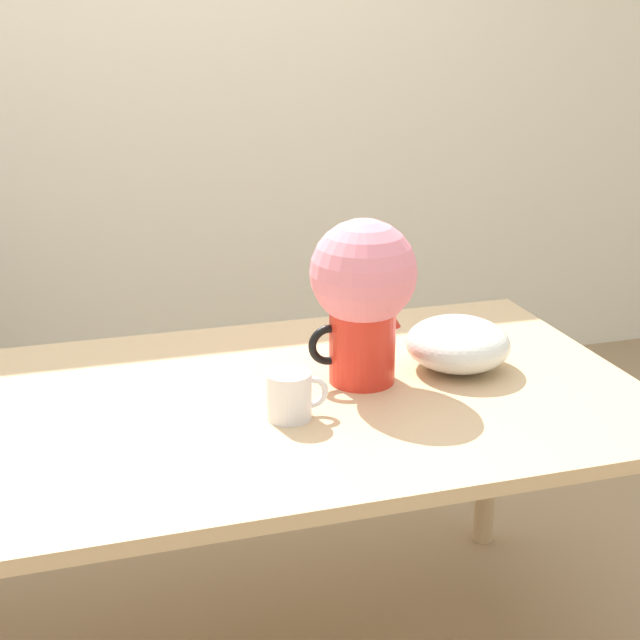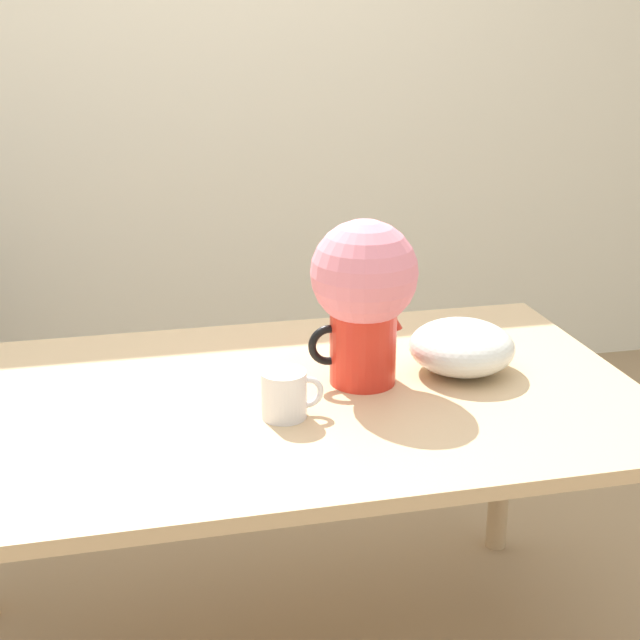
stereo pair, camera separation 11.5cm
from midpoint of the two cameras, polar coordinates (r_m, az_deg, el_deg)
The scene contains 5 objects.
wall_back at distance 3.51m, azimuth -10.70°, elevation 15.40°, with size 8.00×0.05×2.60m.
table at distance 1.94m, azimuth -4.21°, elevation -7.19°, with size 1.56×0.93×0.74m.
flower_vase at distance 1.90m, azimuth 1.04°, elevation 1.92°, with size 0.24×0.23×0.37m.
coffee_mug at distance 1.79m, azimuth -3.76°, elevation -4.84°, with size 0.13×0.09×0.10m.
white_bowl at distance 2.04m, azimuth 7.22°, elevation -1.53°, with size 0.24×0.24×0.12m.
Camera 1 is at (-0.44, -1.70, 1.53)m, focal length 50.00 mm.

